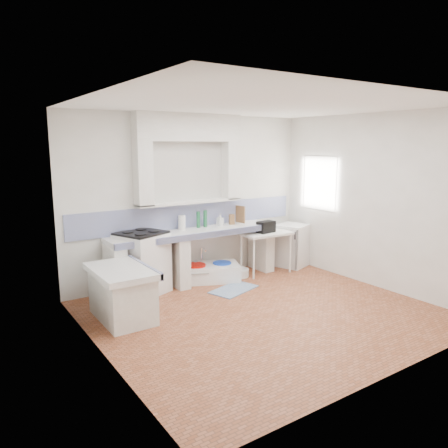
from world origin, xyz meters
TOP-DOWN VIEW (x-y plane):
  - floor at (0.00, 0.00)m, footprint 4.50×4.50m
  - ceiling at (0.00, 0.00)m, footprint 4.50×4.50m
  - wall_back at (0.00, 2.00)m, footprint 4.50×0.00m
  - wall_front at (0.00, -2.00)m, footprint 4.50×0.00m
  - wall_left at (-2.25, 0.00)m, footprint 0.00×4.50m
  - wall_right at (2.25, 0.00)m, footprint 0.00×4.50m
  - alcove_mass at (-0.10, 1.88)m, footprint 1.90×0.25m
  - window_frame at (2.42, 1.20)m, footprint 0.35×0.86m
  - lace_valance at (2.28, 1.20)m, footprint 0.01×0.84m
  - counter_slab at (-0.10, 1.70)m, footprint 3.00×0.60m
  - counter_lip at (-0.10, 1.42)m, footprint 3.00×0.04m
  - counter_pier_left at (-1.50, 1.70)m, footprint 0.20×0.55m
  - counter_pier_mid at (-0.45, 1.70)m, footprint 0.20×0.55m
  - counter_pier_right at (1.30, 1.70)m, footprint 0.20×0.55m
  - peninsula_top at (-1.70, 0.90)m, footprint 0.70×1.10m
  - peninsula_base at (-1.70, 0.90)m, footprint 0.60×1.00m
  - peninsula_lip at (-1.37, 0.90)m, footprint 0.04×1.10m
  - backsplash at (0.00, 1.99)m, footprint 4.27×0.03m
  - stove at (-1.06, 1.71)m, footprint 0.86×0.84m
  - sink at (0.11, 1.67)m, footprint 1.20×0.95m
  - side_table at (1.23, 1.46)m, footprint 0.93×0.55m
  - fridge at (1.93, 1.55)m, footprint 0.67×0.67m
  - bucket_red at (-0.11, 1.69)m, footprint 0.43×0.43m
  - bucket_orange at (0.12, 1.68)m, footprint 0.33×0.33m
  - bucket_blue at (0.35, 1.58)m, footprint 0.40×0.40m
  - basin_white at (0.69, 1.55)m, footprint 0.41×0.41m
  - water_bottle_a at (-0.03, 1.85)m, footprint 0.11×0.11m
  - water_bottle_b at (0.19, 1.85)m, footprint 0.09×0.09m
  - black_bag at (1.22, 1.47)m, footprint 0.35×0.22m
  - green_bottle_a at (0.04, 1.85)m, footprint 0.07×0.07m
  - green_bottle_b at (0.18, 1.85)m, footprint 0.08×0.08m
  - knife_block at (0.70, 1.79)m, footprint 0.11×0.09m
  - cutting_board at (0.93, 1.85)m, footprint 0.06×0.23m
  - paper_towel at (-0.28, 1.85)m, footprint 0.14×0.14m
  - soap_bottle at (0.46, 1.82)m, footprint 0.10×0.11m
  - rug at (0.20, 1.02)m, footprint 0.89×0.67m

SIDE VIEW (x-z plane):
  - floor at x=0.00m, z-range 0.00..0.00m
  - rug at x=0.20m, z-range 0.00..0.01m
  - basin_white at x=0.69m, z-range 0.00..0.14m
  - sink at x=0.11m, z-range 0.00..0.25m
  - bucket_orange at x=0.12m, z-range 0.00..0.26m
  - water_bottle_b at x=0.19m, z-range 0.00..0.27m
  - bucket_blue at x=0.35m, z-range 0.00..0.30m
  - bucket_red at x=-0.11m, z-range 0.00..0.31m
  - water_bottle_a at x=-0.03m, z-range 0.00..0.32m
  - peninsula_base at x=-1.70m, z-range 0.00..0.62m
  - side_table at x=1.23m, z-range 0.35..0.39m
  - fridge at x=1.93m, z-range 0.00..0.81m
  - counter_pier_left at x=-1.50m, z-range 0.00..0.82m
  - counter_pier_mid at x=-0.45m, z-range 0.00..0.82m
  - counter_pier_right at x=1.30m, z-range 0.00..0.82m
  - stove at x=-1.06m, z-range 0.00..0.95m
  - peninsula_top at x=-1.70m, z-range 0.62..0.70m
  - peninsula_lip at x=-1.37m, z-range 0.61..0.71m
  - black_bag at x=1.22m, z-range 0.75..0.95m
  - counter_slab at x=-0.10m, z-range 0.82..0.90m
  - counter_lip at x=-0.10m, z-range 0.81..0.91m
  - knife_block at x=0.70m, z-range 0.90..1.08m
  - soap_bottle at x=0.46m, z-range 0.90..1.11m
  - paper_towel at x=-0.28m, z-range 0.90..1.14m
  - green_bottle_a at x=0.04m, z-range 0.90..1.18m
  - green_bottle_b at x=0.18m, z-range 0.90..1.19m
  - cutting_board at x=0.93m, z-range 0.90..1.21m
  - backsplash at x=0.00m, z-range 0.90..1.30m
  - wall_back at x=0.00m, z-range -0.85..3.65m
  - wall_front at x=0.00m, z-range -0.85..3.65m
  - wall_left at x=-2.25m, z-range -0.85..3.65m
  - wall_right at x=2.25m, z-range -0.85..3.65m
  - window_frame at x=2.42m, z-range 1.07..2.13m
  - lace_valance at x=2.28m, z-range 1.86..2.10m
  - alcove_mass at x=-0.10m, z-range 2.35..2.80m
  - ceiling at x=0.00m, z-range 2.80..2.80m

